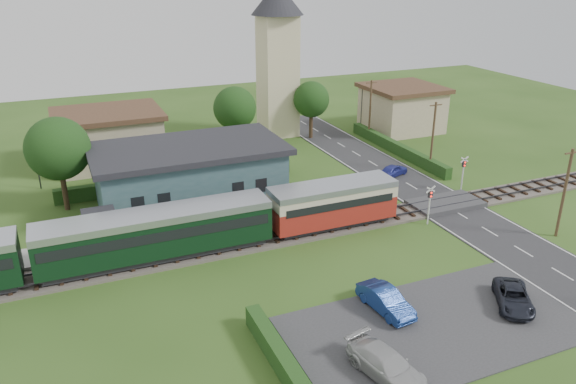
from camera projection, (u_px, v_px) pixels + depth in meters
name	position (u px, v px, depth m)	size (l,w,h in m)	color
ground	(355.00, 236.00, 42.97)	(120.00, 120.00, 0.00)	#2D4C19
railway_track	(343.00, 224.00, 44.63)	(76.00, 3.20, 0.49)	#4C443D
road	(460.00, 215.00, 46.58)	(6.00, 70.00, 0.05)	#28282B
car_park	(435.00, 327.00, 32.18)	(17.00, 9.00, 0.08)	#333335
crossing_deck	(445.00, 204.00, 48.21)	(6.20, 3.40, 0.45)	#333335
platform	(210.00, 228.00, 43.70)	(30.00, 3.00, 0.45)	gray
equipment_hut	(100.00, 228.00, 40.23)	(2.30, 2.30, 2.55)	beige
station_building	(190.00, 175.00, 47.71)	(16.00, 9.00, 5.30)	#46646A
train	(109.00, 241.00, 37.44)	(43.20, 2.90, 3.40)	#232328
church_tower	(278.00, 49.00, 64.79)	(6.00, 6.00, 17.60)	beige
house_west	(109.00, 137.00, 57.80)	(10.80, 8.80, 5.50)	tan
house_east	(402.00, 108.00, 69.61)	(8.80, 8.80, 5.50)	tan
hedge_carpark	(282.00, 361.00, 28.53)	(0.80, 9.00, 1.20)	#193814
hedge_roadside	(397.00, 148.00, 61.52)	(0.80, 18.00, 1.20)	#193814
hedge_station	(180.00, 180.00, 52.32)	(22.00, 0.80, 1.30)	#193814
tree_a	(58.00, 149.00, 45.64)	(5.20, 5.20, 8.00)	#332316
tree_b	(235.00, 108.00, 59.96)	(4.60, 4.60, 7.34)	#332316
tree_c	(311.00, 100.00, 65.42)	(4.20, 4.20, 6.78)	#332316
utility_pole_b	(564.00, 192.00, 41.62)	(1.40, 0.22, 7.00)	#473321
utility_pole_c	(433.00, 136.00, 55.26)	(1.40, 0.22, 7.00)	#473321
utility_pole_d	(370.00, 109.00, 65.49)	(1.40, 0.22, 7.00)	#473321
crossing_signal_near	(430.00, 200.00, 44.13)	(0.84, 0.28, 3.28)	silver
crossing_signal_far	(464.00, 168.00, 50.83)	(0.84, 0.28, 3.28)	silver
streetlamp_west	(36.00, 157.00, 50.91)	(0.30, 0.30, 5.15)	#3F3F47
streetlamp_east	(362.00, 103.00, 70.63)	(0.30, 0.30, 5.15)	#3F3F47
car_on_road	(393.00, 170.00, 54.86)	(1.36, 3.39, 1.15)	#2B3294
car_park_blue	(386.00, 300.00, 33.39)	(1.46, 4.19, 1.38)	navy
car_park_silver	(387.00, 365.00, 28.01)	(1.93, 4.75, 1.38)	#BBBBBB
car_park_dark	(514.00, 297.00, 33.89)	(1.93, 4.18, 1.16)	#1F222C
pedestrian_near	(312.00, 199.00, 46.54)	(0.57, 0.37, 1.57)	gray
pedestrian_far	(134.00, 226.00, 41.38)	(0.91, 0.71, 1.88)	gray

